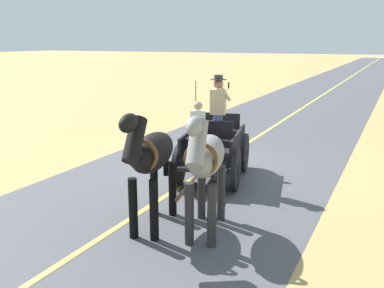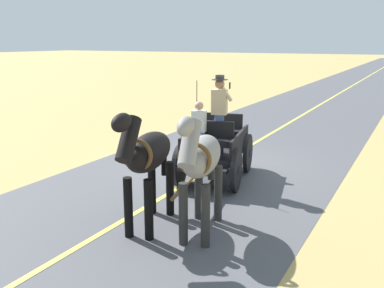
% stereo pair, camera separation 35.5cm
% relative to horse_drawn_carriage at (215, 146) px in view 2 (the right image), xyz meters
% --- Properties ---
extents(ground_plane, '(200.00, 200.00, 0.00)m').
position_rel_horse_drawn_carriage_xyz_m(ground_plane, '(0.44, -0.86, -0.82)').
color(ground_plane, tan).
extents(road_surface, '(6.35, 160.00, 0.01)m').
position_rel_horse_drawn_carriage_xyz_m(road_surface, '(0.44, -0.86, -0.81)').
color(road_surface, '#4C4C51').
rests_on(road_surface, ground).
extents(road_centre_stripe, '(0.12, 160.00, 0.00)m').
position_rel_horse_drawn_carriage_xyz_m(road_centre_stripe, '(0.44, -0.86, -0.81)').
color(road_centre_stripe, '#DBCC4C').
rests_on(road_centre_stripe, road_surface).
extents(horse_drawn_carriage, '(1.88, 4.51, 2.50)m').
position_rel_horse_drawn_carriage_xyz_m(horse_drawn_carriage, '(0.00, 0.00, 0.00)').
color(horse_drawn_carriage, black).
rests_on(horse_drawn_carriage, ground).
extents(horse_near_side, '(0.92, 2.14, 2.21)m').
position_rel_horse_drawn_carriage_xyz_m(horse_near_side, '(-1.08, 2.87, 0.51)').
color(horse_near_side, gray).
rests_on(horse_near_side, ground).
extents(horse_off_side, '(0.88, 2.15, 2.21)m').
position_rel_horse_drawn_carriage_xyz_m(horse_off_side, '(-0.15, 3.06, 0.51)').
color(horse_off_side, black).
rests_on(horse_off_side, ground).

